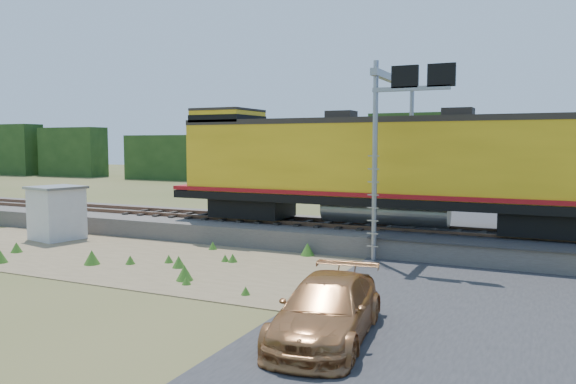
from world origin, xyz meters
The scene contains 11 objects.
ground centered at (0.00, 0.00, 0.00)m, with size 140.00×140.00×0.00m, color #475123.
ballast centered at (0.00, 6.00, 0.40)m, with size 70.00×5.00×0.80m, color slate.
rails centered at (0.00, 6.00, 0.88)m, with size 70.00×1.54×0.16m.
dirt_shoulder centered at (-2.00, 0.50, 0.01)m, with size 26.00×8.00×0.03m, color #8C7754.
road centered at (7.00, 0.74, 0.09)m, with size 7.00×66.00×0.86m.
tree_line_north centered at (0.00, 38.00, 3.07)m, with size 130.00×3.00×6.50m.
weed_clumps centered at (-3.50, 0.10, 0.00)m, with size 15.00×6.20×0.56m, color #366A1E, non-canonical shape.
locomotive centered at (3.14, 6.00, 3.32)m, with size 18.51×2.82×4.77m.
shed centered at (-10.06, 1.88, 1.19)m, with size 2.35×2.35×2.35m.
signal_gantry centered at (4.18, 5.34, 5.29)m, with size 2.80×6.20×7.05m.
car centered at (5.15, -4.86, 0.66)m, with size 1.85×4.54×1.32m, color #AE7240.
Camera 1 is at (9.36, -15.85, 4.22)m, focal length 35.00 mm.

